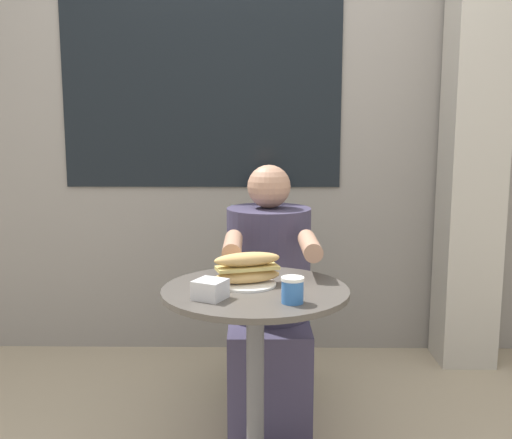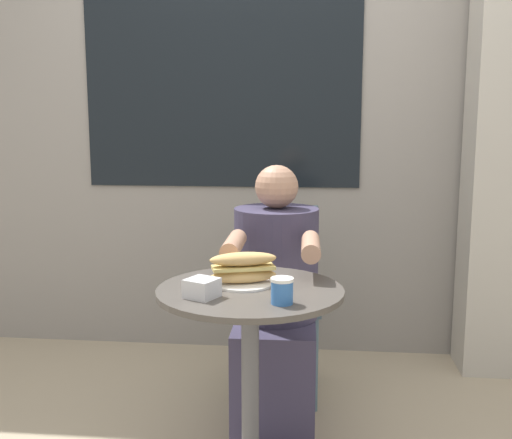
{
  "view_description": "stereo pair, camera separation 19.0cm",
  "coord_description": "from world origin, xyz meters",
  "views": [
    {
      "loc": [
        0.03,
        -1.91,
        1.26
      ],
      "look_at": [
        0.0,
        0.19,
        0.92
      ],
      "focal_mm": 42.0,
      "sensor_mm": 36.0,
      "label": 1
    },
    {
      "loc": [
        0.22,
        -1.9,
        1.26
      ],
      "look_at": [
        0.0,
        0.19,
        0.92
      ],
      "focal_mm": 42.0,
      "sensor_mm": 36.0,
      "label": 2
    }
  ],
  "objects": [
    {
      "name": "storefront_wall",
      "position": [
        -0.0,
        1.37,
        1.4
      ],
      "size": [
        8.0,
        0.09,
        2.8
      ],
      "color": "gray",
      "rests_on": "ground_plane"
    },
    {
      "name": "diner_chair",
      "position": [
        0.05,
        0.85,
        0.52
      ],
      "size": [
        0.39,
        0.39,
        0.87
      ],
      "rotation": [
        0.0,
        0.0,
        3.16
      ],
      "color": "slate",
      "rests_on": "ground_plane"
    },
    {
      "name": "sandwich_on_plate",
      "position": [
        -0.03,
        0.04,
        0.77
      ],
      "size": [
        0.24,
        0.19,
        0.11
      ],
      "rotation": [
        0.0,
        0.0,
        0.31
      ],
      "color": "white",
      "rests_on": "cafe_table"
    },
    {
      "name": "seated_diner",
      "position": [
        0.05,
        0.5,
        0.47
      ],
      "size": [
        0.36,
        0.63,
        1.09
      ],
      "rotation": [
        0.0,
        0.0,
        3.16
      ],
      "color": "#38334C",
      "rests_on": "ground_plane"
    },
    {
      "name": "cafe_table",
      "position": [
        0.0,
        0.0,
        0.52
      ],
      "size": [
        0.62,
        0.62,
        0.72
      ],
      "color": "#47423D",
      "rests_on": "ground_plane"
    },
    {
      "name": "napkin_box",
      "position": [
        -0.14,
        -0.12,
        0.75
      ],
      "size": [
        0.12,
        0.12,
        0.06
      ],
      "rotation": [
        0.0,
        0.0,
        -0.45
      ],
      "color": "silver",
      "rests_on": "cafe_table"
    },
    {
      "name": "lattice_pillar",
      "position": [
        1.09,
        1.17,
        1.2
      ],
      "size": [
        0.28,
        0.28,
        2.4
      ],
      "color": "#B2ADA3",
      "rests_on": "ground_plane"
    },
    {
      "name": "drink_cup",
      "position": [
        0.11,
        -0.16,
        0.76
      ],
      "size": [
        0.07,
        0.07,
        0.08
      ],
      "color": "#336BB7",
      "rests_on": "cafe_table"
    }
  ]
}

